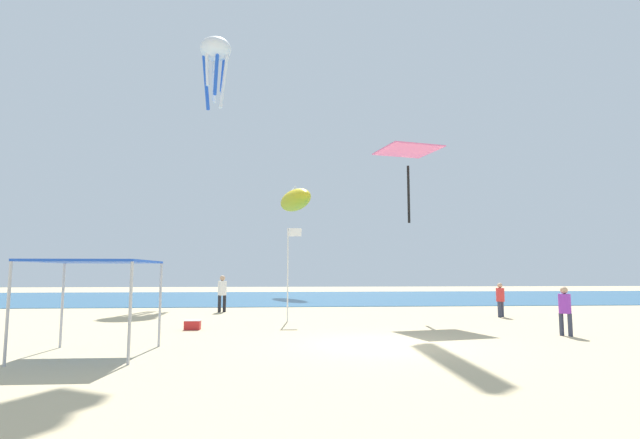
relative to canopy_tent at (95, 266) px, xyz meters
The scene contains 11 objects.
ground 8.00m from the canopy_tent, ahead, with size 110.00×110.00×0.10m, color #D1BA8C.
ocean_strip 28.44m from the canopy_tent, 74.51° to the left, with size 110.00×22.06×0.03m, color #28608C.
canopy_tent is the anchor object (origin of this frame).
person_near_tent 13.22m from the canopy_tent, 83.02° to the left, with size 0.45×0.45×1.90m.
person_leftmost 14.34m from the canopy_tent, 10.71° to the left, with size 0.38×0.38×1.60m.
person_central 17.55m from the canopy_tent, 31.87° to the left, with size 0.37×0.37×1.57m.
banner_flag 9.39m from the canopy_tent, 57.52° to the left, with size 0.61×0.06×3.95m.
cooler_box 5.89m from the canopy_tent, 73.89° to the left, with size 0.57×0.37×0.35m.
kite_octopus_white 30.40m from the canopy_tent, 91.86° to the left, with size 3.52×3.52×5.89m.
kite_diamond_pink 15.13m from the canopy_tent, 41.17° to the left, with size 3.08×3.08×3.52m.
kite_inflatable_yellow 30.32m from the canopy_tent, 78.86° to the left, with size 3.74×6.61×2.34m.
Camera 1 is at (-2.75, -14.01, 2.08)m, focal length 27.17 mm.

